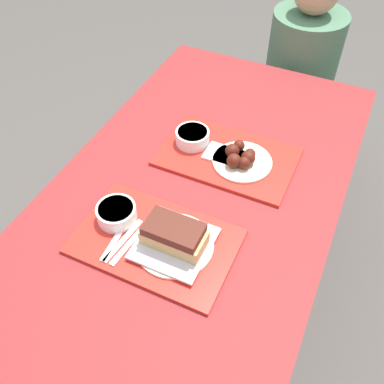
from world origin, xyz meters
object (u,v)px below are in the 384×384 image
brisket_sandwich_plate (174,238)px  wings_plate_far (241,158)px  tray_near (155,241)px  tray_far (228,156)px  bowl_coleslaw_far (192,136)px  bowl_coleslaw_near (116,213)px  person_seated_across (303,55)px

brisket_sandwich_plate → wings_plate_far: (0.05, 0.40, -0.01)m
tray_near → brisket_sandwich_plate: (0.06, 0.01, 0.04)m
tray_near → wings_plate_far: 0.42m
tray_near → tray_far: (0.06, 0.42, 0.00)m
tray_near → bowl_coleslaw_far: bearing=100.8°
bowl_coleslaw_far → bowl_coleslaw_near: bearing=-98.0°
tray_far → bowl_coleslaw_near: size_ratio=3.88×
bowl_coleslaw_near → person_seated_across: size_ratio=0.18×
tray_near → brisket_sandwich_plate: size_ratio=2.04×
tray_near → tray_far: size_ratio=1.00×
bowl_coleslaw_far → person_seated_across: 0.86m
brisket_sandwich_plate → bowl_coleslaw_far: brisket_sandwich_plate is taller
bowl_coleslaw_far → tray_near: bearing=-79.2°
brisket_sandwich_plate → bowl_coleslaw_near: bearing=175.3°
tray_near → person_seated_across: bearing=85.3°
brisket_sandwich_plate → bowl_coleslaw_far: 0.45m
bowl_coleslaw_far → wings_plate_far: bearing=-7.7°
tray_far → brisket_sandwich_plate: size_ratio=2.04×
tray_far → tray_near: bearing=-97.5°
tray_near → bowl_coleslaw_far: size_ratio=3.88×
wings_plate_far → person_seated_across: 0.86m
wings_plate_far → person_seated_across: bearing=90.3°
bowl_coleslaw_near → bowl_coleslaw_far: (0.06, 0.41, 0.00)m
brisket_sandwich_plate → wings_plate_far: size_ratio=1.11×
wings_plate_far → tray_near: bearing=-105.0°
tray_far → wings_plate_far: wings_plate_far is taller
wings_plate_far → bowl_coleslaw_near: bearing=-122.9°
tray_near → bowl_coleslaw_far: 0.44m
tray_near → bowl_coleslaw_far: (-0.08, 0.43, 0.03)m
brisket_sandwich_plate → bowl_coleslaw_far: size_ratio=1.90×
bowl_coleslaw_near → bowl_coleslaw_far: same height
person_seated_across → wings_plate_far: bearing=-89.7°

